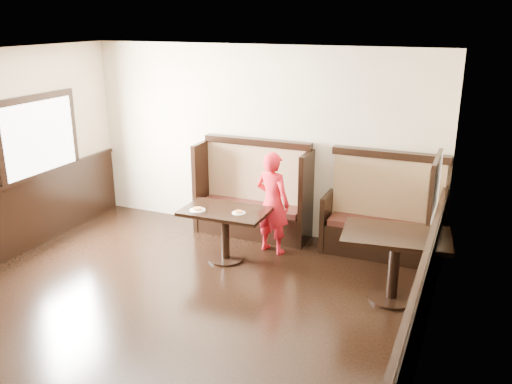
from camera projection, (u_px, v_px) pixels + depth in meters
The scene contains 9 objects.
ground at pixel (125, 348), 5.45m from camera, with size 7.00×7.00×0.00m, color black.
room_shell at pixel (113, 271), 5.60m from camera, with size 7.00×7.00×7.00m.
booth_main at pixel (254, 200), 8.17m from camera, with size 1.75×0.72×1.45m.
booth_neighbor at pixel (384, 221), 7.46m from camera, with size 1.65×0.72×1.45m.
table_main at pixel (225, 222), 7.26m from camera, with size 1.15×0.73×0.72m.
table_neighbor at pixel (395, 250), 6.20m from camera, with size 1.29×0.93×0.83m.
child at pixel (273, 203), 7.47m from camera, with size 0.53×0.35×1.44m, color red.
pizza_plate_left at pixel (198, 210), 7.17m from camera, with size 0.21×0.21×0.04m.
pizza_plate_right at pixel (239, 212), 7.07m from camera, with size 0.18×0.18×0.03m.
Camera 1 is at (3.04, -3.81, 3.19)m, focal length 38.00 mm.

